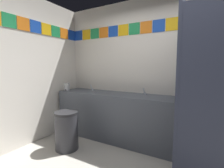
{
  "coord_description": "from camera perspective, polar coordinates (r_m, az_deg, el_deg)",
  "views": [
    {
      "loc": [
        0.63,
        -1.5,
        1.4
      ],
      "look_at": [
        -0.73,
        0.9,
        1.11
      ],
      "focal_mm": 26.09,
      "sensor_mm": 36.0,
      "label": 1
    }
  ],
  "objects": [
    {
      "name": "wall_back",
      "position": [
        3.11,
        17.89,
        4.63
      ],
      "size": [
        4.17,
        0.09,
        2.67
      ],
      "color": "silver",
      "rests_on": "ground_plane"
    },
    {
      "name": "toilet",
      "position": [
        2.83,
        34.31,
        -17.87
      ],
      "size": [
        0.39,
        0.49,
        0.74
      ],
      "color": "white",
      "rests_on": "ground_plane"
    },
    {
      "name": "soap_dispenser",
      "position": [
        3.62,
        -15.55,
        -1.01
      ],
      "size": [
        0.09,
        0.09,
        0.16
      ],
      "color": "#B7BABF",
      "rests_on": "vanity_counter"
    },
    {
      "name": "stall_divider",
      "position": [
        2.13,
        27.91,
        -4.39
      ],
      "size": [
        0.92,
        1.31,
        2.09
      ],
      "color": "#33384C",
      "rests_on": "ground_plane"
    },
    {
      "name": "faucet_right",
      "position": [
        2.98,
        11.27,
        -2.89
      ],
      "size": [
        0.04,
        0.1,
        0.14
      ],
      "color": "silver",
      "rests_on": "vanity_counter"
    },
    {
      "name": "trash_bin",
      "position": [
        2.98,
        -15.61,
        -15.38
      ],
      "size": [
        0.39,
        0.39,
        0.65
      ],
      "color": "#333338",
      "rests_on": "ground_plane"
    },
    {
      "name": "vanity_counter",
      "position": [
        3.24,
        0.56,
        -10.98
      ],
      "size": [
        2.33,
        0.59,
        0.89
      ],
      "color": "#4C515B",
      "rests_on": "ground_plane"
    },
    {
      "name": "wall_side",
      "position": [
        3.14,
        -31.93,
        4.03
      ],
      "size": [
        0.09,
        3.0,
        2.67
      ],
      "color": "silver",
      "rests_on": "ground_plane"
    },
    {
      "name": "faucet_left",
      "position": [
        3.52,
        -7.04,
        -1.47
      ],
      "size": [
        0.04,
        0.1,
        0.14
      ],
      "color": "silver",
      "rests_on": "vanity_counter"
    }
  ]
}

